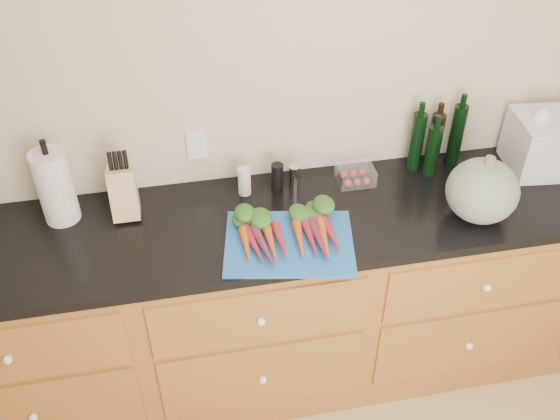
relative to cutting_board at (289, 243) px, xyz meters
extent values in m
cube|color=beige|center=(0.31, 0.48, 0.35)|extent=(4.10, 0.05, 2.60)
cube|color=brown|center=(0.31, 0.16, -0.50)|extent=(3.60, 0.60, 0.90)
cube|color=brown|center=(-1.04, -0.15, -0.23)|extent=(0.82, 0.01, 0.28)
sphere|color=white|center=(-1.04, -0.16, -0.23)|extent=(0.03, 0.03, 0.03)
cube|color=brown|center=(-1.04, -0.15, -0.59)|extent=(0.82, 0.01, 0.38)
sphere|color=white|center=(-1.04, -0.16, -0.59)|extent=(0.03, 0.03, 0.03)
cube|color=brown|center=(-0.14, -0.15, -0.23)|extent=(0.82, 0.01, 0.28)
sphere|color=white|center=(-0.14, -0.16, -0.23)|extent=(0.03, 0.03, 0.03)
cube|color=brown|center=(-0.14, -0.15, -0.59)|extent=(0.82, 0.01, 0.38)
sphere|color=white|center=(-0.14, -0.16, -0.59)|extent=(0.03, 0.03, 0.03)
cube|color=brown|center=(0.76, -0.15, -0.23)|extent=(0.82, 0.01, 0.28)
sphere|color=white|center=(0.76, -0.16, -0.23)|extent=(0.03, 0.03, 0.03)
cube|color=brown|center=(0.76, -0.15, -0.59)|extent=(0.82, 0.01, 0.38)
sphere|color=white|center=(0.76, -0.16, -0.59)|extent=(0.03, 0.03, 0.03)
cube|color=black|center=(0.31, 0.16, -0.03)|extent=(3.64, 0.62, 0.04)
cube|color=#1F5BB0|center=(0.00, 0.00, 0.00)|extent=(0.53, 0.44, 0.01)
cone|color=#C75017|center=(-0.16, -0.02, 0.03)|extent=(0.04, 0.18, 0.04)
cone|color=maroon|center=(-0.13, -0.02, 0.03)|extent=(0.04, 0.18, 0.04)
cone|color=maroon|center=(-0.10, -0.02, 0.03)|extent=(0.04, 0.18, 0.04)
cone|color=#C75017|center=(-0.07, -0.02, 0.03)|extent=(0.04, 0.18, 0.04)
cone|color=maroon|center=(-0.04, -0.02, 0.03)|extent=(0.04, 0.18, 0.04)
ellipsoid|color=#1D541C|center=(-0.10, 0.12, 0.03)|extent=(0.18, 0.11, 0.05)
cone|color=#C75017|center=(0.04, -0.02, 0.03)|extent=(0.04, 0.18, 0.04)
cone|color=maroon|center=(0.07, -0.02, 0.03)|extent=(0.04, 0.18, 0.04)
cone|color=maroon|center=(0.10, -0.02, 0.03)|extent=(0.04, 0.18, 0.04)
cone|color=#C75017|center=(0.13, -0.02, 0.03)|extent=(0.04, 0.18, 0.04)
cone|color=maroon|center=(0.16, -0.02, 0.03)|extent=(0.04, 0.18, 0.04)
ellipsoid|color=#1D541C|center=(0.10, 0.12, 0.03)|extent=(0.18, 0.11, 0.05)
ellipsoid|color=#5E6E5C|center=(0.75, 0.02, 0.12)|extent=(0.27, 0.27, 0.25)
cylinder|color=silver|center=(-0.83, 0.32, 0.14)|extent=(0.13, 0.13, 0.30)
cube|color=tan|center=(-0.59, 0.30, 0.10)|extent=(0.10, 0.10, 0.20)
cylinder|color=silver|center=(-0.11, 0.34, 0.05)|extent=(0.05, 0.05, 0.12)
cylinder|color=black|center=(0.02, 0.34, 0.06)|extent=(0.05, 0.05, 0.12)
cylinder|color=silver|center=(0.09, 0.34, 0.05)|extent=(0.05, 0.05, 0.10)
cube|color=white|center=(0.35, 0.33, 0.03)|extent=(0.15, 0.12, 0.07)
cylinder|color=black|center=(0.62, 0.38, 0.13)|extent=(0.06, 0.06, 0.26)
cylinder|color=black|center=(0.71, 0.39, 0.12)|extent=(0.06, 0.06, 0.25)
cylinder|color=black|center=(0.80, 0.38, 0.13)|extent=(0.06, 0.06, 0.28)
cylinder|color=black|center=(0.68, 0.33, 0.11)|extent=(0.06, 0.06, 0.23)
camera|label=1|loc=(-0.36, -1.67, 1.56)|focal=40.00mm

